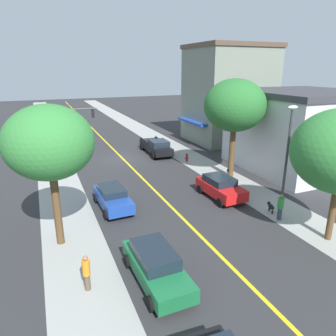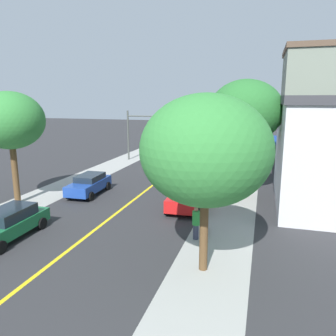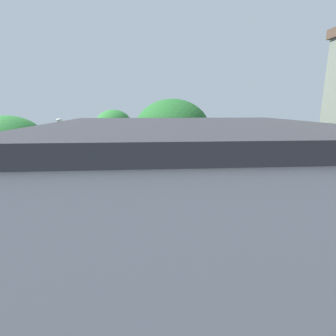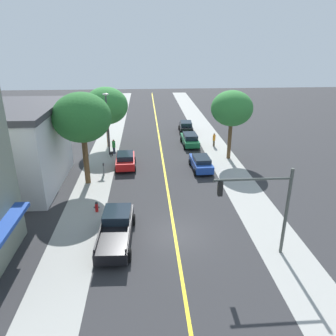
# 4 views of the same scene
# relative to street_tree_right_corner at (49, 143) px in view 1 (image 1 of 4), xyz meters

# --- Properties ---
(ground_plane) EXTENTS (140.00, 140.00, 0.00)m
(ground_plane) POSITION_rel_street_tree_right_corner_xyz_m (-7.41, -14.88, -5.60)
(ground_plane) COLOR #2D2D30
(sidewalk_left) EXTENTS (3.30, 126.00, 0.01)m
(sidewalk_left) POSITION_rel_street_tree_right_corner_xyz_m (-14.15, -14.88, -5.60)
(sidewalk_left) COLOR #9E9E99
(sidewalk_left) RESTS_ON ground
(sidewalk_right) EXTENTS (3.30, 126.00, 0.01)m
(sidewalk_right) POSITION_rel_street_tree_right_corner_xyz_m (-0.66, -14.88, -5.60)
(sidewalk_right) COLOR #9E9E99
(sidewalk_right) RESTS_ON ground
(road_centerline_stripe) EXTENTS (0.20, 126.00, 0.00)m
(road_centerline_stripe) POSITION_rel_street_tree_right_corner_xyz_m (-7.41, -14.88, -5.60)
(road_centerline_stripe) COLOR yellow
(road_centerline_stripe) RESTS_ON ground
(brick_apartment_block) EXTENTS (10.28, 8.65, 11.86)m
(brick_apartment_block) POSITION_rel_street_tree_right_corner_xyz_m (-22.19, -18.14, 0.34)
(brick_apartment_block) COLOR gray
(brick_apartment_block) RESTS_ON ground
(corner_shop_building) EXTENTS (10.62, 10.76, 7.21)m
(corner_shop_building) POSITION_rel_street_tree_right_corner_xyz_m (-22.20, -5.67, -1.99)
(corner_shop_building) COLOR silver
(corner_shop_building) RESTS_ON ground
(street_tree_right_corner) EXTENTS (4.44, 4.44, 7.52)m
(street_tree_right_corner) POSITION_rel_street_tree_right_corner_xyz_m (0.00, 0.00, 0.00)
(street_tree_right_corner) COLOR brown
(street_tree_right_corner) RESTS_ON ground
(street_tree_left_far) EXTENTS (5.08, 5.08, 8.35)m
(street_tree_left_far) POSITION_rel_street_tree_right_corner_xyz_m (-14.70, -5.69, 0.55)
(street_tree_left_far) COLOR brown
(street_tree_left_far) RESTS_ON ground
(fire_hydrant) EXTENTS (0.44, 0.24, 0.85)m
(fire_hydrant) POSITION_rel_street_tree_right_corner_xyz_m (-13.16, -11.29, -5.18)
(fire_hydrant) COLOR red
(fire_hydrant) RESTS_ON ground
(parking_meter) EXTENTS (0.12, 0.18, 1.31)m
(parking_meter) POSITION_rel_street_tree_right_corner_xyz_m (-13.40, -4.15, -4.73)
(parking_meter) COLOR #4C4C51
(parking_meter) RESTS_ON ground
(traffic_light_mast) EXTENTS (4.63, 0.32, 5.67)m
(traffic_light_mast) POSITION_rel_street_tree_right_corner_xyz_m (-2.40, -17.32, -1.88)
(traffic_light_mast) COLOR #474C47
(traffic_light_mast) RESTS_ON ground
(street_lamp) EXTENTS (0.70, 0.36, 7.07)m
(street_lamp) POSITION_rel_street_tree_right_corner_xyz_m (-13.43, 1.99, -1.29)
(street_lamp) COLOR #38383D
(street_lamp) RESTS_ON ground
(red_sedan_left_curb) EXTENTS (2.21, 4.20, 1.58)m
(red_sedan_left_curb) POSITION_rel_street_tree_right_corner_xyz_m (-11.39, -2.03, -4.78)
(red_sedan_left_curb) COLOR red
(red_sedan_left_curb) RESTS_ON ground
(blue_sedan_right_curb) EXTENTS (2.09, 4.41, 1.47)m
(blue_sedan_right_curb) POSITION_rel_street_tree_right_corner_xyz_m (-3.67, -3.27, -4.82)
(blue_sedan_right_curb) COLOR #1E429E
(blue_sedan_right_curb) RESTS_ON ground
(green_sedan_right_curb) EXTENTS (2.07, 4.74, 1.54)m
(green_sedan_right_curb) POSITION_rel_street_tree_right_corner_xyz_m (-3.70, 4.99, -4.80)
(green_sedan_right_curb) COLOR #196638
(green_sedan_right_curb) RESTS_ON ground
(black_pickup_truck) EXTENTS (2.41, 6.15, 1.72)m
(black_pickup_truck) POSITION_rel_street_tree_right_corner_xyz_m (-11.33, -15.23, -4.73)
(black_pickup_truck) COLOR black
(black_pickup_truck) RESTS_ON ground
(pedestrian_orange_shirt) EXTENTS (0.34, 0.34, 1.68)m
(pedestrian_orange_shirt) POSITION_rel_street_tree_right_corner_xyz_m (-0.76, 4.43, -4.72)
(pedestrian_orange_shirt) COLOR brown
(pedestrian_orange_shirt) RESTS_ON ground
(pedestrian_green_shirt) EXTENTS (0.38, 0.38, 1.72)m
(pedestrian_green_shirt) POSITION_rel_street_tree_right_corner_xyz_m (-12.95, 2.46, -4.70)
(pedestrian_green_shirt) COLOR #33384C
(pedestrian_green_shirt) RESTS_ON ground
(small_dog) EXTENTS (0.46, 0.84, 0.62)m
(small_dog) POSITION_rel_street_tree_right_corner_xyz_m (-13.17, 1.38, -5.19)
(small_dog) COLOR black
(small_dog) RESTS_ON ground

